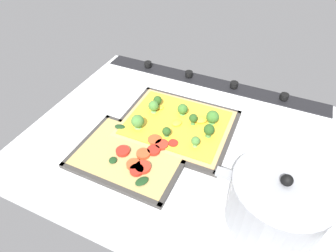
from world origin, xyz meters
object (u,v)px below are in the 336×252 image
Objects in this scene: baking_tray_front at (176,126)px; broccoli_pizza at (177,122)px; cooking_pot at (277,202)px; baking_tray_back at (130,156)px; veggie_pizza_back at (133,155)px.

baking_tray_front is 1.08× the size of broccoli_pizza.
baking_tray_front is 37.26cm from cooking_pot.
baking_tray_back is at bearing 67.79° from baking_tray_front.
veggie_pizza_back reaches higher than baking_tray_back.
broccoli_pizza reaches higher than veggie_pizza_back.
broccoli_pizza is (-0.13, 0.04, 1.47)cm from baking_tray_front.
broccoli_pizza is at bearing -112.65° from baking_tray_back.
baking_tray_front is 1.23× the size of veggie_pizza_back.
veggie_pizza_back is (-0.82, -0.20, 0.77)cm from baking_tray_back.
veggie_pizza_back reaches higher than baking_tray_front.
baking_tray_back is 1.09× the size of veggie_pizza_back.
cooking_pot reaches higher than baking_tray_front.
baking_tray_front and baking_tray_back have the same top height.
cooking_pot reaches higher than broccoli_pizza.
veggie_pizza_back is 1.01× the size of cooking_pot.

